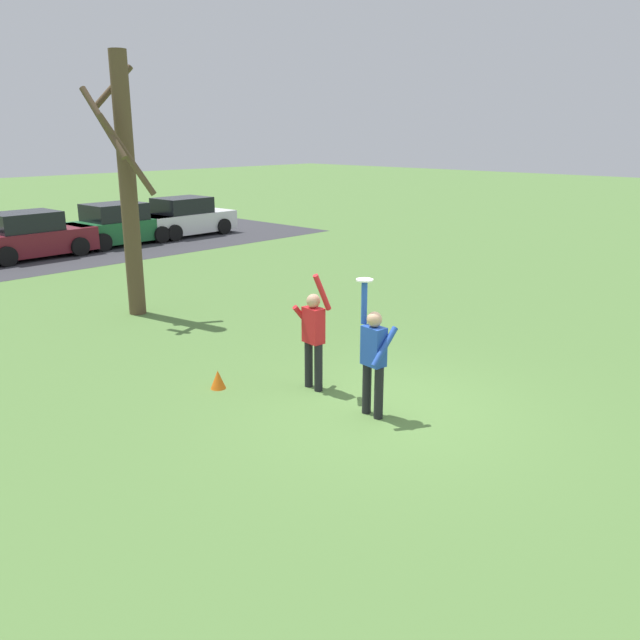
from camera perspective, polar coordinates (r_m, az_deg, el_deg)
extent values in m
plane|color=#567F3D|center=(10.47, 5.60, -7.64)|extent=(120.00, 120.00, 0.00)
cylinder|color=black|center=(9.96, 5.13, -6.34)|extent=(0.14, 0.14, 0.82)
cylinder|color=black|center=(10.14, 4.09, -5.91)|extent=(0.14, 0.14, 0.82)
cube|color=#234CB2|center=(9.80, 4.70, -2.28)|extent=(0.26, 0.38, 0.60)
sphere|color=tan|center=(9.68, 4.75, 0.06)|extent=(0.23, 0.23, 0.23)
cylinder|color=#234CB2|center=(9.64, 5.64, -2.33)|extent=(0.49, 0.15, 0.57)
cylinder|color=#234CB2|center=(9.78, 3.87, 1.55)|extent=(0.09, 0.09, 0.66)
cylinder|color=black|center=(11.14, -0.99, -3.81)|extent=(0.14, 0.14, 0.82)
cylinder|color=black|center=(10.95, -0.14, -4.17)|extent=(0.14, 0.14, 0.82)
cube|color=red|center=(10.82, -0.58, -0.45)|extent=(0.26, 0.38, 0.60)
sphere|color=tan|center=(10.71, -0.58, 1.68)|extent=(0.23, 0.23, 0.23)
cylinder|color=red|center=(10.98, -1.32, 0.04)|extent=(0.49, 0.15, 0.57)
cylinder|color=red|center=(10.50, 0.19, 2.42)|extent=(0.36, 0.13, 0.64)
cylinder|color=white|center=(9.70, 3.90, 3.50)|extent=(0.26, 0.26, 0.02)
cube|color=maroon|center=(24.82, -23.80, 6.23)|extent=(4.15, 1.91, 0.80)
cube|color=black|center=(24.67, -24.31, 7.82)|extent=(2.15, 1.70, 0.64)
cylinder|color=black|center=(26.21, -22.08, 6.38)|extent=(0.67, 0.24, 0.66)
cylinder|color=black|center=(24.60, -20.16, 6.01)|extent=(0.67, 0.24, 0.66)
cylinder|color=black|center=(23.53, -25.59, 5.01)|extent=(0.67, 0.24, 0.66)
cube|color=#1E6633|center=(26.67, -17.03, 7.48)|extent=(4.15, 1.91, 0.80)
cube|color=black|center=(26.50, -17.44, 8.97)|extent=(2.15, 1.70, 0.64)
cylinder|color=black|center=(28.13, -15.77, 7.53)|extent=(0.67, 0.24, 0.66)
cylinder|color=black|center=(26.62, -13.62, 7.23)|extent=(0.67, 0.24, 0.66)
cylinder|color=black|center=(26.86, -20.34, 6.76)|extent=(0.67, 0.24, 0.66)
cylinder|color=black|center=(25.28, -18.36, 6.42)|extent=(0.67, 0.24, 0.66)
cube|color=white|center=(28.40, -11.57, 8.33)|extent=(4.15, 1.91, 0.80)
cube|color=black|center=(28.23, -11.89, 9.74)|extent=(2.15, 1.70, 0.64)
cylinder|color=black|center=(29.91, -10.64, 8.33)|extent=(0.67, 0.24, 0.66)
cylinder|color=black|center=(28.50, -8.37, 8.06)|extent=(0.67, 0.24, 0.66)
cylinder|color=black|center=(28.44, -14.72, 7.70)|extent=(0.67, 0.24, 0.66)
cylinder|color=black|center=(26.96, -12.53, 7.41)|extent=(0.67, 0.24, 0.66)
cylinder|color=brown|center=(15.85, -16.35, 10.95)|extent=(0.39, 0.39, 5.93)
cylinder|color=brown|center=(15.30, -16.42, 13.57)|extent=(1.09, 0.64, 1.78)
cylinder|color=brown|center=(15.43, -18.33, 15.98)|extent=(0.41, 1.22, 1.53)
cylinder|color=brown|center=(16.24, -17.53, 18.81)|extent=(0.97, 0.32, 0.97)
cone|color=orange|center=(11.27, -8.86, -5.13)|extent=(0.26, 0.26, 0.32)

